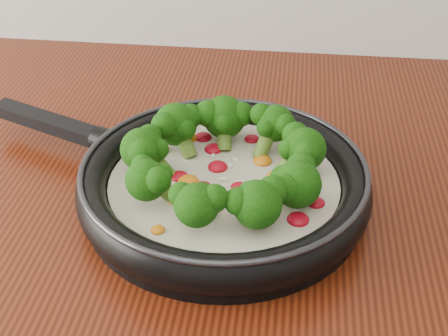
# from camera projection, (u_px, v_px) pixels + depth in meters

# --- Properties ---
(skillet) EXTENTS (0.53, 0.42, 0.09)m
(skillet) POSITION_uv_depth(u_px,v_px,m) (222.00, 179.00, 0.69)
(skillet) COLOR black
(skillet) RESTS_ON counter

